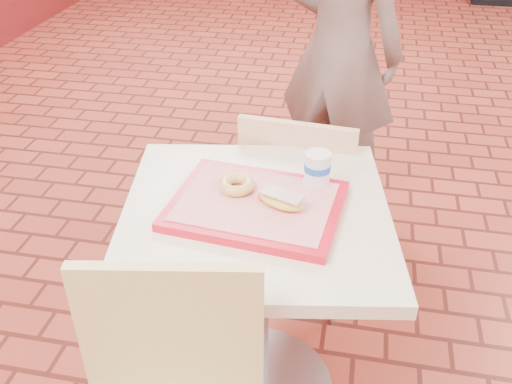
% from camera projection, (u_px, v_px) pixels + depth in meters
% --- Properties ---
extents(main_table, '(0.77, 0.77, 0.81)m').
position_uv_depth(main_table, '(256.00, 278.00, 1.78)').
color(main_table, beige).
rests_on(main_table, ground).
extents(chair_main_back, '(0.45, 0.45, 0.90)m').
position_uv_depth(chair_main_back, '(300.00, 202.00, 2.21)').
color(chair_main_back, '#E5B689').
rests_on(chair_main_back, ground).
extents(customer, '(0.71, 0.59, 1.68)m').
position_uv_depth(customer, '(340.00, 50.00, 2.67)').
color(customer, '#6A5952').
rests_on(customer, ground).
extents(serving_tray, '(0.48, 0.37, 0.03)m').
position_uv_depth(serving_tray, '(256.00, 205.00, 1.63)').
color(serving_tray, red).
rests_on(serving_tray, main_table).
extents(ring_donut, '(0.11, 0.11, 0.03)m').
position_uv_depth(ring_donut, '(237.00, 185.00, 1.66)').
color(ring_donut, gold).
rests_on(ring_donut, serving_tray).
extents(long_john_donut, '(0.15, 0.11, 0.04)m').
position_uv_depth(long_john_donut, '(281.00, 200.00, 1.59)').
color(long_john_donut, gold).
rests_on(long_john_donut, serving_tray).
extents(paper_cup, '(0.08, 0.08, 0.10)m').
position_uv_depth(paper_cup, '(317.00, 168.00, 1.68)').
color(paper_cup, white).
rests_on(paper_cup, serving_tray).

